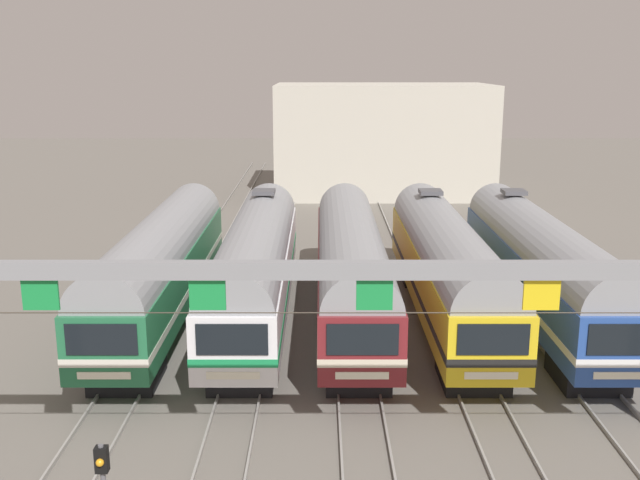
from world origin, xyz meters
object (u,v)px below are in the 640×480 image
commuter_train_white (255,263)px  commuter_train_maroon (350,263)px  commuter_train_green (160,263)px  commuter_train_yellow (445,263)px  catenary_gantry (373,309)px  commuter_train_blue (540,263)px

commuter_train_white → commuter_train_maroon: size_ratio=1.00×
commuter_train_green → commuter_train_yellow: bearing=0.0°
commuter_train_maroon → commuter_train_white: bearing=179.9°
commuter_train_white → catenary_gantry: size_ratio=0.83×
catenary_gantry → commuter_train_green: bearing=121.4°
catenary_gantry → commuter_train_yellow: bearing=73.1°
commuter_train_green → commuter_train_maroon: same height
commuter_train_green → commuter_train_yellow: 12.34m
commuter_train_yellow → commuter_train_blue: (4.11, 0.00, 0.00)m
commuter_train_green → commuter_train_blue: 16.45m
commuter_train_green → catenary_gantry: size_ratio=0.83×
commuter_train_white → commuter_train_yellow: (8.22, 0.00, 0.00)m
commuter_train_green → commuter_train_yellow: commuter_train_yellow is taller
commuter_train_green → commuter_train_white: (4.11, 0.00, 0.00)m
commuter_train_white → commuter_train_blue: bearing=0.0°
commuter_train_yellow → commuter_train_blue: bearing=0.0°
commuter_train_green → commuter_train_blue: bearing=0.0°
commuter_train_green → catenary_gantry: 16.01m
catenary_gantry → commuter_train_maroon: bearing=90.0°
commuter_train_blue → catenary_gantry: (-8.22, -13.50, 2.56)m
commuter_train_maroon → catenary_gantry: catenary_gantry is taller
commuter_train_white → catenary_gantry: bearing=-73.1°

